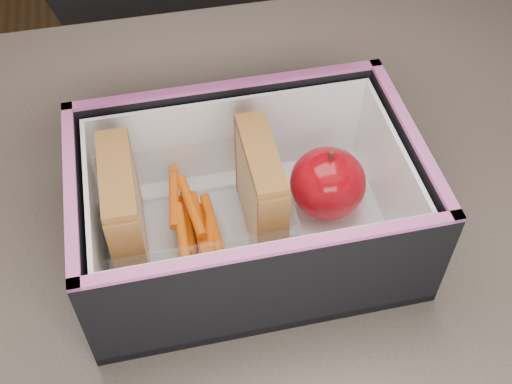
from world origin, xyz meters
The scene contains 8 objects.
kitchen_table centered at (0.00, 0.00, 0.66)m, with size 1.20×0.80×0.75m.
lunch_bag centered at (-0.08, -0.02, 0.82)m, with size 0.32×0.36×0.27m.
plastic_tub centered at (-0.13, -0.03, 0.80)m, with size 0.18×0.13×0.07m, color white, non-canonical shape.
sandwich_left centered at (-0.19, -0.03, 0.83)m, with size 0.03×0.10×0.12m.
sandwich_right centered at (-0.06, -0.03, 0.82)m, with size 0.03×0.10×0.11m.
carrot_sticks centered at (-0.13, -0.02, 0.79)m, with size 0.05×0.15×0.03m.
paper_napkin centered at (0.01, -0.02, 0.77)m, with size 0.08×0.09×0.01m, color white.
red_apple centered at (0.01, -0.02, 0.81)m, with size 0.10×0.10×0.08m.
Camera 1 is at (-0.15, -0.42, 1.29)m, focal length 45.00 mm.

